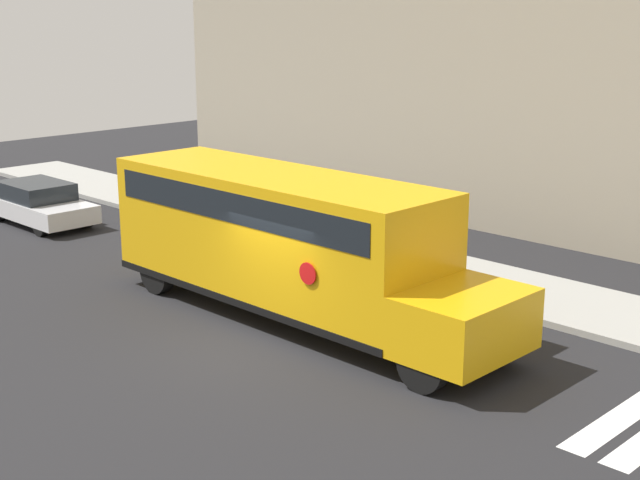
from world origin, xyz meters
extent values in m
plane|color=black|center=(0.00, 0.00, 0.00)|extent=(60.00, 60.00, 0.00)
cube|color=#9E9E99|center=(0.00, 6.50, 0.07)|extent=(44.00, 3.00, 0.15)
cube|color=#9E937F|center=(0.00, 13.00, 5.12)|extent=(32.00, 4.00, 10.23)
cube|color=white|center=(6.80, 2.00, 0.00)|extent=(0.50, 3.20, 0.01)
cube|color=#EAA80F|center=(-1.21, 1.66, 1.79)|extent=(8.40, 2.50, 2.69)
cube|color=#EAA80F|center=(3.87, 1.66, 1.03)|extent=(1.77, 2.50, 1.16)
cube|color=black|center=(-1.21, 1.66, 0.53)|extent=(8.40, 2.54, 0.16)
cube|color=black|center=(-1.21, 1.66, 2.59)|extent=(7.73, 2.53, 0.64)
cylinder|color=red|center=(1.10, 0.37, 1.66)|extent=(0.44, 0.02, 0.44)
cylinder|color=black|center=(3.78, 2.74, 0.50)|extent=(1.00, 0.30, 1.00)
cylinder|color=black|center=(3.78, 0.58, 0.50)|extent=(1.00, 0.30, 1.00)
cylinder|color=black|center=(-4.21, 2.74, 0.50)|extent=(1.00, 0.30, 1.00)
cylinder|color=black|center=(-4.21, 0.58, 0.50)|extent=(1.00, 0.30, 1.00)
cube|color=silver|center=(-12.51, 2.10, 0.50)|extent=(4.08, 1.78, 0.55)
cube|color=#1E2328|center=(-12.75, 2.10, 1.04)|extent=(2.29, 1.64, 0.53)
cylinder|color=black|center=(-11.16, 2.87, 0.32)|extent=(0.64, 0.22, 0.64)
cylinder|color=black|center=(-11.16, 1.32, 0.32)|extent=(0.64, 0.22, 0.64)
cylinder|color=black|center=(-13.86, 2.87, 0.32)|extent=(0.64, 0.22, 0.64)
camera|label=1|loc=(12.75, -11.12, 6.64)|focal=50.00mm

